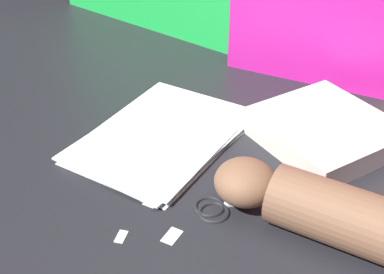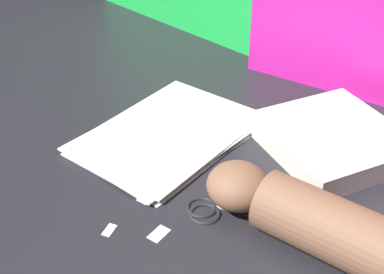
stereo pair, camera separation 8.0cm
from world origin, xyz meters
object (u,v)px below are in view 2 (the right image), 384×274
(book_closed, at_px, (333,139))
(hand_forearm, at_px, (306,217))
(paper_stack, at_px, (169,134))
(scissors, at_px, (224,204))

(book_closed, distance_m, hand_forearm, 0.23)
(book_closed, bearing_deg, hand_forearm, -70.24)
(paper_stack, xyz_separation_m, book_closed, (0.23, 0.15, 0.01))
(scissors, relative_size, hand_forearm, 0.58)
(book_closed, bearing_deg, scissors, -100.93)
(paper_stack, height_order, scissors, paper_stack)
(paper_stack, distance_m, hand_forearm, 0.31)
(paper_stack, relative_size, hand_forearm, 1.08)
(paper_stack, bearing_deg, scissors, -23.25)
(hand_forearm, bearing_deg, paper_stack, 168.36)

